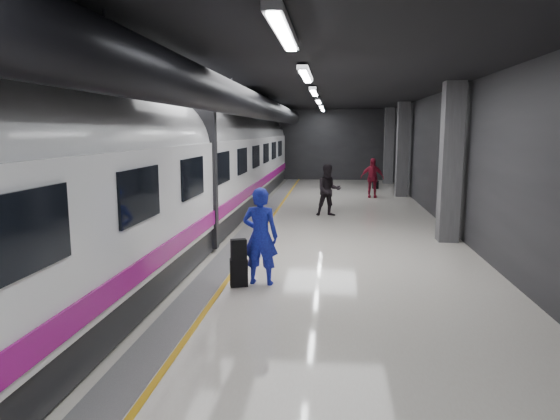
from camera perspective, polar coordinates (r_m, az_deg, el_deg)
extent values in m
plane|color=silver|center=(12.98, 0.38, -4.99)|extent=(40.00, 40.00, 0.00)
cube|color=black|center=(12.67, 0.40, 15.17)|extent=(10.00, 40.00, 0.02)
cube|color=#28282B|center=(32.57, 3.89, 7.45)|extent=(10.00, 0.02, 4.50)
cube|color=#28282B|center=(14.03, -20.46, 4.81)|extent=(0.02, 40.00, 4.50)
cube|color=#28282B|center=(13.12, 22.75, 4.42)|extent=(0.02, 40.00, 4.50)
cube|color=slate|center=(13.18, -5.49, -4.79)|extent=(0.65, 39.80, 0.01)
cube|color=gold|center=(13.11, -3.77, -4.84)|extent=(0.10, 39.80, 0.01)
cylinder|color=black|center=(12.81, -5.54, 12.59)|extent=(0.80, 38.00, 0.80)
cube|color=silver|center=(6.68, 0.46, 19.83)|extent=(0.22, 2.60, 0.10)
cube|color=silver|center=(11.62, 2.95, 15.22)|extent=(0.22, 2.60, 0.10)
cube|color=silver|center=(16.59, 3.92, 13.35)|extent=(0.22, 2.60, 0.10)
cube|color=silver|center=(21.58, 4.44, 12.35)|extent=(0.22, 2.60, 0.10)
cube|color=silver|center=(26.57, 4.76, 11.72)|extent=(0.22, 2.60, 0.10)
cube|color=silver|center=(30.57, 4.94, 11.37)|extent=(0.22, 2.60, 0.10)
cube|color=#515154|center=(14.93, 18.91, 5.11)|extent=(0.55, 0.55, 4.50)
cube|color=#515154|center=(24.77, 13.82, 6.71)|extent=(0.55, 0.55, 4.50)
cube|color=#515154|center=(30.73, 12.33, 7.17)|extent=(0.55, 0.55, 4.50)
cube|color=black|center=(13.61, -13.39, -3.07)|extent=(2.80, 38.00, 0.60)
cube|color=white|center=(13.39, -13.61, 2.80)|extent=(2.90, 38.00, 2.20)
cylinder|color=white|center=(13.32, -13.76, 6.86)|extent=(2.80, 38.00, 2.80)
cube|color=#970D76|center=(13.08, -7.40, -0.71)|extent=(0.04, 38.00, 0.35)
cube|color=black|center=(13.36, -13.65, 3.86)|extent=(3.05, 0.25, 3.80)
cube|color=black|center=(5.54, -27.17, -2.37)|extent=(0.05, 1.60, 0.85)
cube|color=black|center=(8.18, -15.69, 1.69)|extent=(0.05, 1.60, 0.85)
cube|color=black|center=(11.00, -9.94, 3.70)|extent=(0.05, 1.60, 0.85)
cube|color=black|center=(13.90, -6.54, 4.87)|extent=(0.05, 1.60, 0.85)
cube|color=black|center=(16.84, -4.32, 5.62)|extent=(0.05, 1.60, 0.85)
cube|color=black|center=(19.79, -2.76, 6.15)|extent=(0.05, 1.60, 0.85)
cube|color=black|center=(22.76, -1.60, 6.53)|extent=(0.05, 1.60, 0.85)
cube|color=black|center=(25.73, -0.70, 6.83)|extent=(0.05, 1.60, 0.85)
cube|color=black|center=(28.71, 0.00, 7.06)|extent=(0.05, 1.60, 0.85)
imported|color=#1A31C8|center=(10.25, -2.26, -3.00)|extent=(0.78, 0.55, 2.02)
cube|color=black|center=(10.29, -4.73, -7.14)|extent=(0.40, 0.32, 0.57)
cube|color=black|center=(10.14, -4.75, -4.50)|extent=(0.35, 0.27, 0.42)
imported|color=black|center=(18.61, 5.56, 2.26)|extent=(1.07, 0.91, 1.93)
imported|color=maroon|center=(24.10, 10.49, 3.63)|extent=(1.10, 0.47, 1.87)
cube|color=black|center=(27.86, 10.85, 2.87)|extent=(0.35, 0.27, 0.45)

